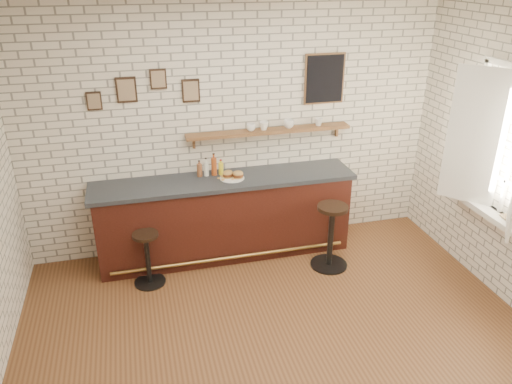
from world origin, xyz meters
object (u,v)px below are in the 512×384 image
(shelf_cup_a, at_px, (251,127))
(bar_stool_left, at_px, (148,257))
(shelf_cup_d, at_px, (319,122))
(bitters_bottle_white, at_px, (206,168))
(bar_stool_right, at_px, (331,234))
(sandwich_plate, at_px, (232,178))
(bitters_bottle_brown, at_px, (200,170))
(bitters_bottle_amber, at_px, (214,166))
(shelf_cup_b, at_px, (264,126))
(bar_counter, at_px, (225,217))
(shelf_cup_c, at_px, (289,124))
(condiment_bottle_yellow, at_px, (221,168))
(book_upper, at_px, (507,219))
(ciabatta_sandwich, at_px, (233,174))
(book_lower, at_px, (505,220))

(shelf_cup_a, bearing_deg, bar_stool_left, -157.55)
(shelf_cup_d, bearing_deg, bitters_bottle_white, 171.77)
(bitters_bottle_white, relative_size, bar_stool_right, 0.28)
(sandwich_plate, relative_size, bitters_bottle_brown, 1.40)
(bitters_bottle_amber, distance_m, shelf_cup_b, 0.76)
(bar_counter, bearing_deg, shelf_cup_c, 13.40)
(bar_counter, relative_size, bitters_bottle_amber, 11.42)
(condiment_bottle_yellow, xyz_separation_m, shelf_cup_d, (1.23, 0.06, 0.46))
(bar_stool_left, relative_size, book_upper, 2.55)
(bar_counter, height_order, bitters_bottle_white, bitters_bottle_white)
(bar_stool_right, bearing_deg, sandwich_plate, 151.64)
(bar_stool_left, bearing_deg, ciabatta_sandwich, 20.34)
(ciabatta_sandwich, relative_size, bitters_bottle_amber, 0.95)
(condiment_bottle_yellow, distance_m, shelf_cup_b, 0.72)
(bar_counter, relative_size, bar_stool_left, 4.87)
(sandwich_plate, relative_size, bitters_bottle_white, 1.25)
(ciabatta_sandwich, bearing_deg, book_lower, -32.37)
(bar_stool_right, bearing_deg, bar_stool_left, 175.38)
(ciabatta_sandwich, distance_m, condiment_bottle_yellow, 0.20)
(bar_stool_left, xyz_separation_m, book_upper, (3.55, -1.21, 0.62))
(bar_stool_right, bearing_deg, bar_counter, 152.67)
(bitters_bottle_brown, distance_m, shelf_cup_d, 1.56)
(bar_counter, distance_m, ciabatta_sandwich, 0.57)
(ciabatta_sandwich, bearing_deg, book_upper, -32.85)
(bar_counter, relative_size, bitters_bottle_brown, 15.55)
(bitters_bottle_brown, distance_m, shelf_cup_b, 0.92)
(bitters_bottle_white, bearing_deg, book_lower, -32.09)
(bitters_bottle_brown, distance_m, condiment_bottle_yellow, 0.26)
(shelf_cup_a, relative_size, shelf_cup_d, 1.10)
(sandwich_plate, xyz_separation_m, book_upper, (2.49, -1.60, -0.06))
(bar_counter, bearing_deg, book_lower, -31.71)
(bitters_bottle_white, bearing_deg, shelf_cup_d, 2.47)
(bar_counter, xyz_separation_m, sandwich_plate, (0.09, -0.02, 0.51))
(bar_counter, relative_size, sandwich_plate, 11.07)
(condiment_bottle_yellow, distance_m, shelf_cup_c, 0.97)
(bitters_bottle_white, height_order, bar_stool_right, bitters_bottle_white)
(bitters_bottle_amber, bearing_deg, book_lower, -32.99)
(sandwich_plate, bearing_deg, bar_counter, 165.81)
(shelf_cup_d, height_order, book_lower, shelf_cup_d)
(bar_stool_left, bearing_deg, book_upper, -18.77)
(bitters_bottle_brown, height_order, bitters_bottle_amber, bitters_bottle_amber)
(shelf_cup_c, relative_size, book_upper, 0.51)
(ciabatta_sandwich, height_order, bar_stool_right, ciabatta_sandwich)
(bitters_bottle_brown, height_order, shelf_cup_b, shelf_cup_b)
(ciabatta_sandwich, xyz_separation_m, bar_stool_right, (1.04, -0.57, -0.64))
(bitters_bottle_brown, xyz_separation_m, shelf_cup_c, (1.11, 0.06, 0.46))
(bitters_bottle_brown, bearing_deg, bitters_bottle_amber, -0.00)
(bitters_bottle_amber, height_order, shelf_cup_d, shelf_cup_d)
(bar_stool_right, xyz_separation_m, book_upper, (1.44, -1.04, 0.54))
(shelf_cup_b, bearing_deg, book_upper, -72.11)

